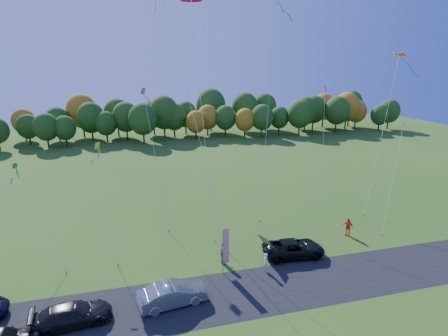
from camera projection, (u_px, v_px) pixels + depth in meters
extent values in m
plane|color=#285115|center=(241.00, 263.00, 30.62)|extent=(160.00, 160.00, 0.00)
cube|color=black|center=(256.00, 290.00, 26.90)|extent=(90.00, 6.00, 0.01)
imported|color=black|center=(294.00, 248.00, 31.57)|extent=(5.76, 2.99, 1.55)
imported|color=#9C9CA0|center=(173.00, 294.00, 25.19)|extent=(5.20, 2.46, 1.65)
imported|color=black|center=(72.00, 315.00, 23.24)|extent=(5.28, 2.67, 1.47)
imported|color=silver|center=(266.00, 262.00, 29.17)|extent=(0.45, 0.64, 1.69)
imported|color=gray|center=(224.00, 252.00, 30.50)|extent=(0.99, 1.12, 1.93)
imported|color=#F44217|center=(348.00, 227.00, 35.38)|extent=(1.00, 1.18, 1.89)
cylinder|color=#999999|center=(223.00, 251.00, 28.53)|extent=(0.06, 0.06, 4.14)
cube|color=red|center=(226.00, 246.00, 28.48)|extent=(0.52, 0.05, 3.11)
cube|color=navy|center=(226.00, 233.00, 28.18)|extent=(0.52, 0.04, 0.81)
cylinder|color=#4C3F33|center=(229.00, 251.00, 32.38)|extent=(0.08, 0.08, 0.20)
cylinder|color=#4C3F33|center=(259.00, 221.00, 38.72)|extent=(0.08, 0.08, 0.20)
cylinder|color=#4C3F33|center=(214.00, 241.00, 34.24)|extent=(0.08, 0.08, 0.20)
cylinder|color=#4C3F33|center=(364.00, 215.00, 40.09)|extent=(0.08, 0.08, 0.20)
cube|color=orange|center=(400.00, 54.00, 43.36)|extent=(3.04, 1.06, 1.17)
cylinder|color=#4C3F33|center=(118.00, 264.00, 30.26)|extent=(0.08, 0.08, 0.20)
cube|color=#E0FF1A|center=(97.00, 146.00, 31.49)|extent=(1.00, 1.00, 1.18)
cylinder|color=#4C3F33|center=(66.00, 272.00, 29.12)|extent=(0.08, 0.08, 0.20)
cube|color=#399D1A|center=(15.00, 166.00, 30.23)|extent=(0.91, 0.91, 1.07)
cylinder|color=#4C3F33|center=(322.00, 210.00, 41.61)|extent=(0.08, 0.08, 0.20)
cube|color=white|center=(325.00, 85.00, 43.55)|extent=(1.20, 1.20, 1.43)
cylinder|color=#4C3F33|center=(169.00, 231.00, 36.35)|extent=(0.08, 0.08, 0.20)
cube|color=#DD49B0|center=(143.00, 91.00, 37.38)|extent=(1.17, 1.17, 1.38)
cylinder|color=#4C3F33|center=(381.00, 235.00, 35.54)|extent=(0.08, 0.08, 0.20)
cube|color=#0B2EA6|center=(403.00, 124.00, 38.73)|extent=(1.02, 1.02, 1.20)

